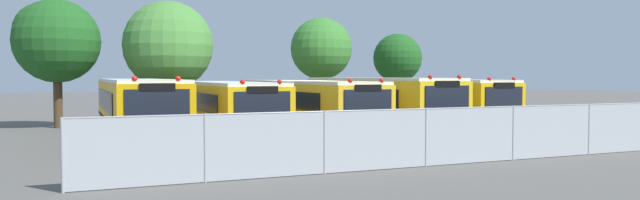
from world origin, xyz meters
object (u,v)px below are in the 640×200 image
(school_bus_2, at_px, (307,105))
(school_bus_3, at_px, (376,102))
(school_bus_1, at_px, (226,107))
(traffic_cone, at_px, (268,162))
(tree_1, at_px, (165,45))
(tree_0, at_px, (54,39))
(tree_2, at_px, (319,50))
(tree_3, at_px, (397,57))
(school_bus_0, at_px, (138,108))
(school_bus_4, at_px, (443,102))

(school_bus_2, bearing_deg, school_bus_3, 179.35)
(school_bus_1, relative_size, traffic_cone, 18.23)
(school_bus_2, xyz_separation_m, school_bus_3, (3.56, 0.06, 0.06))
(school_bus_2, relative_size, tree_1, 1.67)
(tree_0, distance_m, tree_2, 15.00)
(traffic_cone, bearing_deg, tree_1, 90.83)
(tree_0, relative_size, tree_3, 1.20)
(school_bus_3, xyz_separation_m, tree_1, (-8.58, 8.43, 2.94))
(tree_1, bearing_deg, tree_2, 2.72)
(school_bus_0, bearing_deg, tree_1, -105.60)
(school_bus_1, xyz_separation_m, tree_3, (14.14, 9.59, 2.60))
(tree_2, distance_m, tree_3, 6.01)
(school_bus_1, bearing_deg, tree_2, -131.94)
(school_bus_0, xyz_separation_m, tree_0, (-3.24, 8.69, 3.18))
(tree_3, bearing_deg, school_bus_4, -108.05)
(school_bus_4, distance_m, traffic_cone, 14.81)
(tree_0, bearing_deg, school_bus_4, -26.57)
(school_bus_4, xyz_separation_m, tree_2, (-2.79, 9.13, 2.94))
(school_bus_4, height_order, traffic_cone, school_bus_4)
(school_bus_1, relative_size, tree_2, 1.72)
(tree_0, distance_m, tree_1, 5.57)
(school_bus_3, relative_size, tree_2, 1.83)
(tree_1, relative_size, tree_3, 1.23)
(tree_0, bearing_deg, tree_2, 0.90)
(school_bus_1, height_order, school_bus_4, school_bus_4)
(tree_1, relative_size, traffic_cone, 11.49)
(school_bus_0, relative_size, tree_2, 1.83)
(tree_2, bearing_deg, tree_0, -179.10)
(school_bus_1, bearing_deg, school_bus_0, -0.21)
(school_bus_4, xyz_separation_m, tree_3, (3.18, 9.76, 2.57))
(school_bus_0, distance_m, school_bus_1, 3.59)
(school_bus_4, height_order, tree_0, tree_0)
(school_bus_0, bearing_deg, tree_0, -69.83)
(school_bus_2, xyz_separation_m, tree_3, (10.39, 9.56, 2.59))
(school_bus_1, distance_m, tree_2, 12.48)
(tree_2, bearing_deg, traffic_cone, -117.33)
(school_bus_4, bearing_deg, traffic_cone, 36.89)
(school_bus_0, height_order, traffic_cone, school_bus_0)
(tree_1, bearing_deg, school_bus_3, -44.50)
(tree_3, bearing_deg, tree_2, -174.01)
(school_bus_3, distance_m, tree_0, 16.87)
(school_bus_2, relative_size, school_bus_4, 1.22)
(school_bus_2, xyz_separation_m, tree_2, (4.42, 8.94, 2.95))
(tree_1, bearing_deg, traffic_cone, -89.17)
(school_bus_3, bearing_deg, tree_1, -44.94)
(school_bus_2, relative_size, tree_3, 2.05)
(school_bus_0, xyz_separation_m, tree_2, (11.76, 8.92, 2.91))
(tree_3, distance_m, traffic_cone, 24.12)
(school_bus_3, xyz_separation_m, tree_2, (0.86, 8.88, 2.89))
(school_bus_1, bearing_deg, tree_3, -145.45)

